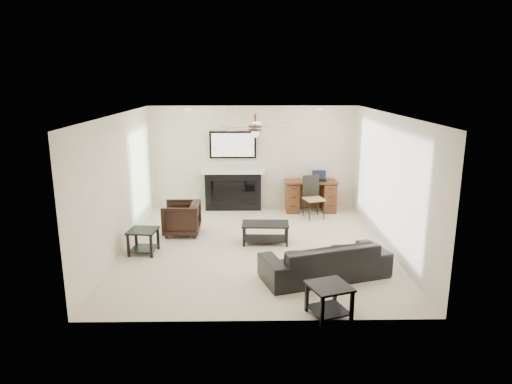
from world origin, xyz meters
The scene contains 10 objects.
room_shell centered at (0.19, 0.08, 1.68)m, with size 5.50×5.54×2.52m.
sofa centered at (1.10, -1.39, 0.30)m, with size 2.03×0.79×0.59m, color black.
armchair centered at (-1.50, 0.76, 0.34)m, with size 0.72×0.74×0.68m, color black.
coffee_table centered at (0.20, 0.21, 0.20)m, with size 0.90×0.50×0.40m, color black.
end_table_near centered at (0.95, -2.64, 0.23)m, with size 0.52×0.52×0.45m, color black.
end_table_left centered at (-2.05, -0.29, 0.23)m, with size 0.50×0.50×0.45m, color black.
fireplace_unit centered at (-0.50, 2.58, 0.95)m, with size 1.52×0.34×1.91m, color black.
desk centered at (1.36, 2.40, 0.38)m, with size 1.22×0.56×0.76m, color #3E180F.
desk_chair centered at (1.36, 1.85, 0.48)m, with size 0.42×0.44×0.97m, color black.
laptop centered at (1.56, 2.38, 0.88)m, with size 0.33×0.24×0.23m, color black.
Camera 1 is at (-0.12, -8.19, 3.10)m, focal length 32.00 mm.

